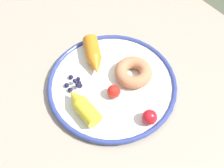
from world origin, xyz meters
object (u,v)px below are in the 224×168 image
carrot_yellow (83,106)px  tomato_near (114,91)px  blueberry_pile (74,83)px  tomato_mid (150,117)px  dining_table (112,88)px  carrot_orange (93,55)px  plate (112,85)px  donut (133,72)px

carrot_yellow → tomato_near: (-0.01, -0.08, -0.00)m
carrot_yellow → tomato_near: 0.08m
blueberry_pile → tomato_mid: (-0.19, -0.07, 0.01)m
tomato_mid → carrot_yellow: bearing=40.3°
dining_table → tomato_mid: tomato_mid is taller
carrot_orange → tomato_mid: size_ratio=3.36×
plate → donut: 0.06m
blueberry_pile → tomato_mid: 0.20m
dining_table → carrot_yellow: (-0.06, 0.13, 0.12)m
donut → tomato_near: (-0.01, 0.07, 0.00)m
carrot_yellow → donut: carrot_yellow is taller
donut → dining_table: bearing=19.0°
donut → carrot_orange: bearing=23.8°
carrot_orange → tomato_near: bearing=166.3°
carrot_orange → blueberry_pile: 0.09m
plate → dining_table: bearing=-40.3°
blueberry_pile → tomato_near: tomato_near is taller
plate → tomato_mid: (-0.13, -0.00, 0.02)m
carrot_orange → tomato_near: size_ratio=3.59×
dining_table → carrot_yellow: bearing=112.6°
dining_table → tomato_near: (-0.07, 0.05, 0.12)m
plate → blueberry_pile: 0.09m
dining_table → blueberry_pile: (0.01, 0.11, 0.11)m
plate → carrot_orange: carrot_orange is taller
carrot_orange → tomato_mid: carrot_orange is taller
tomato_near → tomato_mid: bearing=-170.2°
dining_table → donut: 0.13m
donut → tomato_mid: size_ratio=2.68×
carrot_yellow → tomato_mid: (-0.12, -0.10, -0.00)m
carrot_orange → blueberry_pile: (-0.03, 0.08, -0.01)m
carrot_orange → blueberry_pile: bearing=109.9°
dining_table → carrot_orange: (0.04, 0.03, 0.12)m
dining_table → carrot_orange: bearing=29.5°
donut → tomato_mid: (-0.11, 0.05, 0.00)m
dining_table → tomato_near: size_ratio=33.62×
dining_table → carrot_orange: carrot_orange is taller
plate → tomato_near: tomato_near is taller
carrot_orange → tomato_mid: bearing=177.4°
carrot_orange → carrot_yellow: 0.15m
carrot_orange → donut: (-0.10, -0.04, -0.00)m
plate → carrot_yellow: size_ratio=3.15×
plate → donut: size_ratio=3.44×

